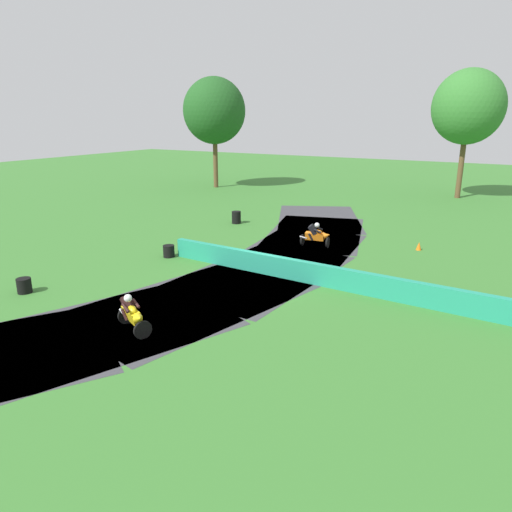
# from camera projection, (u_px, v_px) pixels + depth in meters

# --- Properties ---
(ground_plane) EXTENTS (120.00, 120.00, 0.00)m
(ground_plane) POSITION_uv_depth(u_px,v_px,m) (262.00, 273.00, 21.23)
(ground_plane) COLOR #38752D
(track_asphalt) EXTENTS (11.54, 34.63, 0.01)m
(track_asphalt) POSITION_uv_depth(u_px,v_px,m) (237.00, 268.00, 21.97)
(track_asphalt) COLOR #3D3D42
(track_asphalt) RESTS_ON ground
(safety_barrier) EXTENTS (21.26, 1.63, 0.90)m
(safety_barrier) POSITION_uv_depth(u_px,v_px,m) (388.00, 288.00, 18.10)
(safety_barrier) COLOR #239375
(safety_barrier) RESTS_ON ground
(motorcycle_lead_yellow) EXTENTS (1.66, 1.27, 1.43)m
(motorcycle_lead_yellow) POSITION_uv_depth(u_px,v_px,m) (132.00, 314.00, 15.26)
(motorcycle_lead_yellow) COLOR black
(motorcycle_lead_yellow) RESTS_ON ground
(motorcycle_chase_orange) EXTENTS (1.68, 0.90, 1.43)m
(motorcycle_chase_orange) POSITION_uv_depth(u_px,v_px,m) (316.00, 235.00, 25.25)
(motorcycle_chase_orange) COLOR black
(motorcycle_chase_orange) RESTS_ON ground
(tire_stack_near) EXTENTS (0.56, 0.56, 0.60)m
(tire_stack_near) POSITION_uv_depth(u_px,v_px,m) (24.00, 286.00, 18.79)
(tire_stack_near) COLOR black
(tire_stack_near) RESTS_ON ground
(tire_stack_mid_a) EXTENTS (0.56, 0.56, 0.60)m
(tire_stack_mid_a) POSITION_uv_depth(u_px,v_px,m) (169.00, 251.00, 23.55)
(tire_stack_mid_a) COLOR black
(tire_stack_mid_a) RESTS_ON ground
(tire_stack_mid_b) EXTENTS (0.59, 0.59, 0.80)m
(tire_stack_mid_b) POSITION_uv_depth(u_px,v_px,m) (236.00, 217.00, 30.87)
(tire_stack_mid_b) COLOR black
(tire_stack_mid_b) RESTS_ON ground
(traffic_cone) EXTENTS (0.28, 0.28, 0.44)m
(traffic_cone) POSITION_uv_depth(u_px,v_px,m) (419.00, 246.00, 24.79)
(traffic_cone) COLOR orange
(traffic_cone) RESTS_ON ground
(tree_far_left) EXTENTS (5.75, 5.75, 10.50)m
(tree_far_left) POSITION_uv_depth(u_px,v_px,m) (468.00, 107.00, 38.47)
(tree_far_left) COLOR brown
(tree_far_left) RESTS_ON ground
(tree_far_right) EXTENTS (5.89, 5.89, 10.33)m
(tree_far_right) POSITION_uv_depth(u_px,v_px,m) (214.00, 111.00, 44.57)
(tree_far_right) COLOR brown
(tree_far_right) RESTS_ON ground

